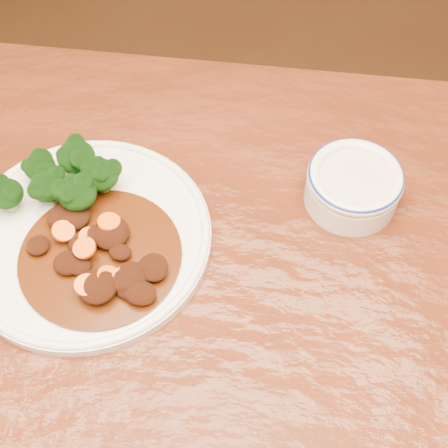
# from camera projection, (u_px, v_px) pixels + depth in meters

# --- Properties ---
(dining_table) EXTENTS (1.59, 1.06, 0.75)m
(dining_table) POSITION_uv_depth(u_px,v_px,m) (232.00, 361.00, 0.77)
(dining_table) COLOR #5D2310
(dining_table) RESTS_ON ground
(dinner_plate) EXTENTS (0.31, 0.31, 0.02)m
(dinner_plate) POSITION_uv_depth(u_px,v_px,m) (87.00, 236.00, 0.77)
(dinner_plate) COLOR white
(dinner_plate) RESTS_ON dining_table
(broccoli_florets) EXTENTS (0.15, 0.12, 0.05)m
(broccoli_florets) POSITION_uv_depth(u_px,v_px,m) (61.00, 180.00, 0.78)
(broccoli_florets) COLOR #85A555
(broccoli_florets) RESTS_ON dinner_plate
(mince_stew) EXTENTS (0.20, 0.20, 0.03)m
(mince_stew) POSITION_uv_depth(u_px,v_px,m) (103.00, 257.00, 0.74)
(mince_stew) COLOR #401906
(mince_stew) RESTS_ON dinner_plate
(dip_bowl) EXTENTS (0.12, 0.12, 0.05)m
(dip_bowl) POSITION_uv_depth(u_px,v_px,m) (353.00, 185.00, 0.79)
(dip_bowl) COLOR white
(dip_bowl) RESTS_ON dining_table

